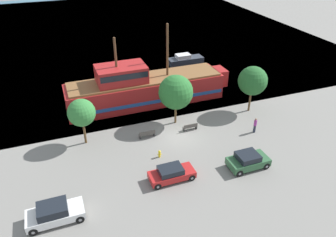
# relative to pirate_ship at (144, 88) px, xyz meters

# --- Properties ---
(ground_plane) EXTENTS (160.00, 160.00, 0.00)m
(ground_plane) POSITION_rel_pirate_ship_xyz_m (1.25, -8.72, -2.03)
(ground_plane) COLOR gray
(water_surface) EXTENTS (80.00, 80.00, 0.00)m
(water_surface) POSITION_rel_pirate_ship_xyz_m (1.25, 35.28, -2.03)
(water_surface) COLOR #38667F
(water_surface) RESTS_ON ground
(pirate_ship) EXTENTS (20.95, 4.59, 9.82)m
(pirate_ship) POSITION_rel_pirate_ship_xyz_m (0.00, 0.00, 0.00)
(pirate_ship) COLOR #A31E1E
(pirate_ship) RESTS_ON water_surface
(moored_boat_dockside) EXTENTS (5.78, 2.01, 1.61)m
(moored_boat_dockside) POSITION_rel_pirate_ship_xyz_m (10.24, 10.69, -1.40)
(moored_boat_dockside) COLOR #2D333D
(moored_boat_dockside) RESTS_ON water_surface
(parked_car_curb_front) EXTENTS (4.11, 1.78, 1.36)m
(parked_car_curb_front) POSITION_rel_pirate_ship_xyz_m (-2.02, -14.96, -1.35)
(parked_car_curb_front) COLOR #B21E1E
(parked_car_curb_front) RESTS_ON ground_plane
(parked_car_curb_mid) EXTENTS (3.85, 2.01, 1.51)m
(parked_car_curb_mid) POSITION_rel_pirate_ship_xyz_m (5.34, -15.82, -1.28)
(parked_car_curb_mid) COLOR #2D5B38
(parked_car_curb_mid) RESTS_ON ground_plane
(parked_car_curb_rear) EXTENTS (4.33, 2.02, 1.56)m
(parked_car_curb_rear) POSITION_rel_pirate_ship_xyz_m (-12.10, -16.21, -1.26)
(parked_car_curb_rear) COLOR white
(parked_car_curb_rear) RESTS_ON ground_plane
(fire_hydrant) EXTENTS (0.42, 0.25, 0.76)m
(fire_hydrant) POSITION_rel_pirate_ship_xyz_m (-1.93, -11.47, -1.62)
(fire_hydrant) COLOR yellow
(fire_hydrant) RESTS_ON ground_plane
(bench_promenade_east) EXTENTS (1.64, 0.45, 0.85)m
(bench_promenade_east) POSITION_rel_pirate_ship_xyz_m (2.86, -8.08, -1.59)
(bench_promenade_east) COLOR #4C4742
(bench_promenade_east) RESTS_ON ground_plane
(bench_promenade_west) EXTENTS (1.74, 0.45, 0.85)m
(bench_promenade_west) POSITION_rel_pirate_ship_xyz_m (-2.05, -7.76, -1.59)
(bench_promenade_west) COLOR #4C4742
(bench_promenade_west) RESTS_ON ground_plane
(pedestrian_walking_near) EXTENTS (0.32, 0.32, 1.75)m
(pedestrian_walking_near) POSITION_rel_pirate_ship_xyz_m (9.33, -10.90, -1.14)
(pedestrian_walking_near) COLOR #232838
(pedestrian_walking_near) RESTS_ON ground_plane
(tree_row_east) EXTENTS (2.81, 2.81, 5.03)m
(tree_row_east) POSITION_rel_pirate_ship_xyz_m (-8.37, -6.44, 1.58)
(tree_row_east) COLOR brown
(tree_row_east) RESTS_ON ground_plane
(tree_row_mideast) EXTENTS (3.85, 3.85, 5.82)m
(tree_row_mideast) POSITION_rel_pirate_ship_xyz_m (1.93, -5.96, 1.86)
(tree_row_mideast) COLOR brown
(tree_row_mideast) RESTS_ON ground_plane
(tree_row_midwest) EXTENTS (3.43, 3.43, 5.70)m
(tree_row_midwest) POSITION_rel_pirate_ship_xyz_m (11.42, -6.49, 1.94)
(tree_row_midwest) COLOR brown
(tree_row_midwest) RESTS_ON ground_plane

